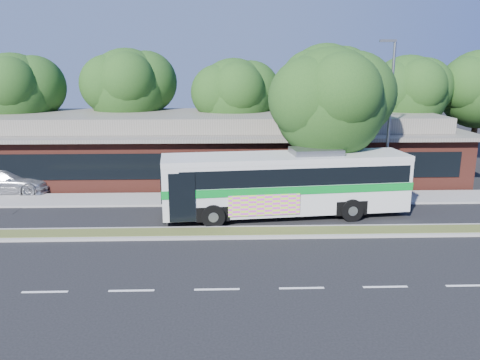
{
  "coord_description": "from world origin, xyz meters",
  "views": [
    {
      "loc": [
        0.33,
        -20.11,
        7.65
      ],
      "look_at": [
        1.07,
        3.08,
        2.0
      ],
      "focal_mm": 35.0,
      "sensor_mm": 36.0,
      "label": 1
    }
  ],
  "objects_px": {
    "lamp_post": "(389,116)",
    "transit_bus": "(287,179)",
    "sedan": "(7,181)",
    "sidewalk_tree": "(337,101)"
  },
  "relations": [
    {
      "from": "transit_bus",
      "to": "sedan",
      "type": "height_order",
      "value": "transit_bus"
    },
    {
      "from": "transit_bus",
      "to": "sedan",
      "type": "xyz_separation_m",
      "value": [
        -16.66,
        5.04,
        -1.19
      ]
    },
    {
      "from": "lamp_post",
      "to": "sedan",
      "type": "relative_size",
      "value": 1.68
    },
    {
      "from": "lamp_post",
      "to": "transit_bus",
      "type": "xyz_separation_m",
      "value": [
        -6.07,
        -2.73,
        -2.92
      ]
    },
    {
      "from": "lamp_post",
      "to": "sedan",
      "type": "distance_m",
      "value": 23.22
    },
    {
      "from": "lamp_post",
      "to": "transit_bus",
      "type": "bearing_deg",
      "value": -155.78
    },
    {
      "from": "transit_bus",
      "to": "sidewalk_tree",
      "type": "height_order",
      "value": "sidewalk_tree"
    },
    {
      "from": "lamp_post",
      "to": "sidewalk_tree",
      "type": "relative_size",
      "value": 1.04
    },
    {
      "from": "lamp_post",
      "to": "sidewalk_tree",
      "type": "xyz_separation_m",
      "value": [
        -3.13,
        -0.55,
        0.9
      ]
    },
    {
      "from": "transit_bus",
      "to": "sidewalk_tree",
      "type": "relative_size",
      "value": 1.48
    }
  ]
}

